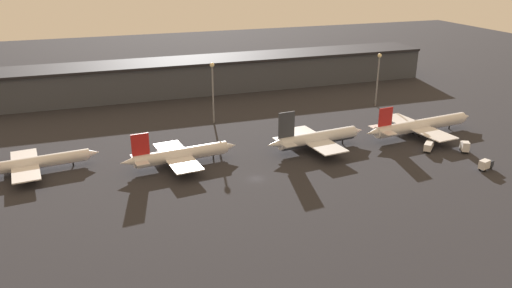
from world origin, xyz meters
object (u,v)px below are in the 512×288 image
Objects in this scene: airplane_1 at (180,155)px; service_vehicle_2 at (486,164)px; service_vehicle_0 at (465,146)px; airplane_2 at (317,138)px; airplane_0 at (29,164)px; airplane_3 at (420,125)px; service_vehicle_1 at (429,146)px.

airplane_1 is 6.57× the size of service_vehicle_2.
airplane_1 is 7.44× the size of service_vehicle_0.
airplane_1 reaches higher than service_vehicle_2.
airplane_2 is 50.11m from service_vehicle_0.
airplane_0 is 0.84× the size of airplane_3.
service_vehicle_0 is 11.89m from service_vehicle_1.
airplane_2 is 53.78m from service_vehicle_2.
service_vehicle_0 is 0.88× the size of service_vehicle_2.
airplane_1 is at bearing -17.59° from airplane_0.
airplane_2 is at bearing -7.91° from airplane_1.
airplane_2 is 5.63× the size of service_vehicle_1.
service_vehicle_0 is at bearing -68.60° from service_vehicle_1.
airplane_2 is at bearing 174.08° from airplane_3.
service_vehicle_2 is (41.99, -33.54, -1.94)m from airplane_2.
service_vehicle_2 is at bearing -97.07° from airplane_3.
airplane_2 is 7.44× the size of service_vehicle_0.
service_vehicle_0 is at bearing -85.16° from airplane_3.
service_vehicle_1 is at bearing -17.16° from airplane_0.
airplane_0 is at bearing 144.17° from service_vehicle_2.
service_vehicle_2 is (-4.28, -14.38, -0.21)m from service_vehicle_0.
airplane_2 is at bearing 123.63° from service_vehicle_2.
airplane_0 is 8.06× the size of service_vehicle_0.
airplane_0 is at bearing 169.44° from airplane_3.
service_vehicle_0 is at bearing -18.71° from airplane_1.
airplane_0 is 129.82m from service_vehicle_1.
service_vehicle_1 is at bearing -16.93° from airplane_1.
airplane_2 reaches higher than service_vehicle_1.
airplane_1 is at bearing 172.09° from airplane_2.
airplane_3 is 33.91m from service_vehicle_2.
service_vehicle_2 is at bearing -27.71° from airplane_1.
airplane_0 is 92.58m from airplane_2.
airplane_2 is 0.77× the size of airplane_3.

